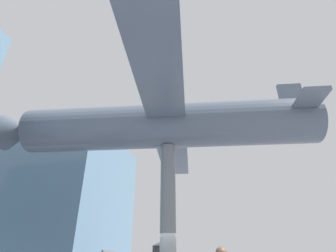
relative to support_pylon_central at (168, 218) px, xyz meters
name	(u,v)px	position (x,y,z in m)	size (l,w,h in m)	color
glass_pavilion_right	(33,210)	(8.02, 13.52, 2.27)	(8.57, 14.21, 11.24)	#60849E
support_pylon_central	(168,218)	(0.00, 0.00, 0.00)	(0.63, 0.63, 6.13)	slate
suspended_airplane	(160,126)	(-0.06, 0.35, 4.10)	(14.34, 14.95, 3.02)	#4C5666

